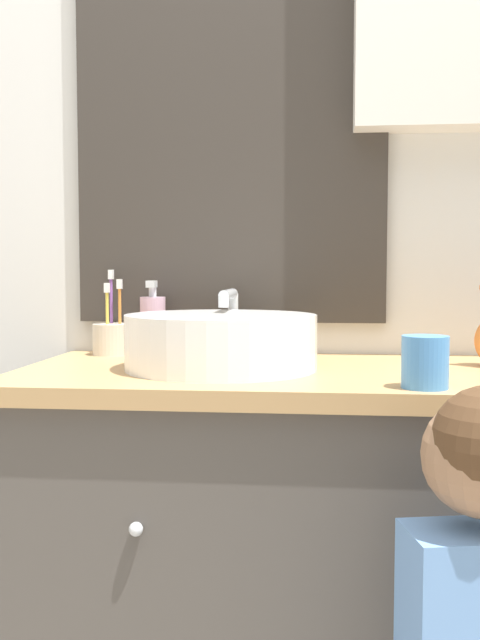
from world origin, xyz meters
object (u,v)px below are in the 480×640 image
object	(u,v)px
toothbrush_holder	(111,337)
child_figure	(479,639)
soap_dispenser	(153,325)
sink_basin	(222,340)
drinking_cup	(425,362)

from	to	relation	value
toothbrush_holder	child_figure	bearing A→B (deg)	-42.19
toothbrush_holder	child_figure	distance (m)	1.00
soap_dispenser	child_figure	bearing A→B (deg)	-46.78
sink_basin	child_figure	distance (m)	0.69
toothbrush_holder	child_figure	world-z (taller)	toothbrush_holder
toothbrush_holder	sink_basin	bearing A→B (deg)	-36.42
soap_dispenser	drinking_cup	distance (m)	0.69
child_figure	drinking_cup	world-z (taller)	drinking_cup
child_figure	drinking_cup	size ratio (longest dim) A/B	10.19
sink_basin	toothbrush_holder	size ratio (longest dim) A/B	2.19
toothbrush_holder	child_figure	size ratio (longest dim) A/B	0.22
child_figure	toothbrush_holder	bearing A→B (deg)	137.81
sink_basin	toothbrush_holder	xyz separation A→B (m)	(-0.29, 0.21, -0.02)
sink_basin	toothbrush_holder	distance (m)	0.35
toothbrush_holder	soap_dispenser	bearing A→B (deg)	4.03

